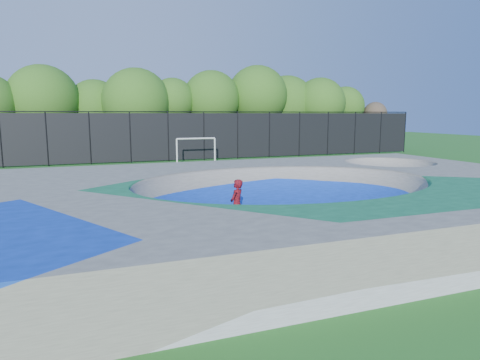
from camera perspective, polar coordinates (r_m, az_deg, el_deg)
name	(u,v)px	position (r m, az deg, el deg)	size (l,w,h in m)	color
ground	(285,221)	(15.66, 6.02, -5.44)	(120.00, 120.00, 0.00)	#1F631B
skate_deck	(285,201)	(15.50, 6.06, -2.75)	(22.00, 14.00, 1.50)	gray
skater	(237,205)	(14.28, -0.43, -3.29)	(0.62, 0.41, 1.70)	#B80E18
skateboard	(237,228)	(14.47, -0.43, -6.48)	(0.78, 0.22, 0.05)	black
soccer_goal	(196,146)	(32.78, -5.88, 4.53)	(3.10, 0.12, 2.05)	silver
fence	(168,136)	(35.26, -9.55, 5.86)	(48.09, 0.09, 4.04)	black
treeline	(141,101)	(39.52, -13.04, 10.22)	(51.92, 7.75, 8.49)	#402B20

